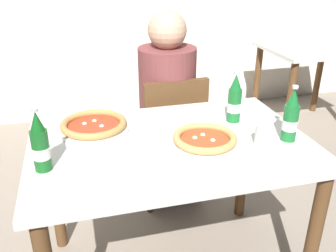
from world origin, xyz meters
The scene contains 11 objects.
dining_table_main centered at (0.00, 0.00, 0.64)m, with size 1.20×0.80×0.75m.
chair_behind_table centered at (0.16, 0.61, 0.48)m, with size 0.43×0.43×0.85m.
diner_seated centered at (0.16, 0.66, 0.58)m, with size 0.34×0.34×1.21m.
dining_table_background centered at (1.66, 1.41, 0.59)m, with size 0.80×0.70×0.75m.
pizza_margherita_near centered at (-0.31, 0.20, 0.77)m, with size 0.33×0.33×0.04m.
pizza_marinara_far centered at (0.13, -0.06, 0.77)m, with size 0.29×0.29×0.04m.
beer_bottle_left centered at (-0.52, -0.10, 0.85)m, with size 0.07×0.07×0.25m.
beer_bottle_center centered at (0.35, 0.13, 0.85)m, with size 0.07×0.07×0.25m.
beer_bottle_right centered at (0.50, -0.11, 0.85)m, with size 0.07×0.07×0.25m.
napkin_with_cutlery centered at (-0.28, -0.25, 0.75)m, with size 0.19×0.19×0.01m.
paper_cup centered at (0.36, -0.14, 0.80)m, with size 0.07×0.07×0.10m, color white.
Camera 1 is at (-0.37, -1.36, 1.48)m, focal length 39.36 mm.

